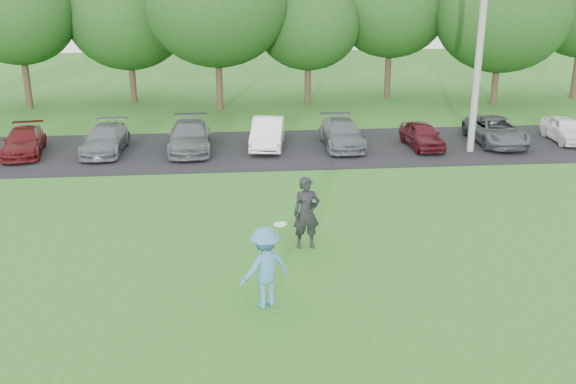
# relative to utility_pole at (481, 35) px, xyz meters

# --- Properties ---
(ground) EXTENTS (100.00, 100.00, 0.00)m
(ground) POSITION_rel_utility_pole_xyz_m (-8.48, -11.81, -4.78)
(ground) COLOR #2B661D
(ground) RESTS_ON ground
(parking_lot) EXTENTS (32.00, 6.50, 0.03)m
(parking_lot) POSITION_rel_utility_pole_xyz_m (-8.48, 1.19, -4.76)
(parking_lot) COLOR black
(parking_lot) RESTS_ON ground
(utility_pole) EXTENTS (0.28, 0.28, 9.55)m
(utility_pole) POSITION_rel_utility_pole_xyz_m (0.00, 0.00, 0.00)
(utility_pole) COLOR gray
(utility_pole) RESTS_ON ground
(frisbee_player) EXTENTS (1.39, 1.17, 2.07)m
(frisbee_player) POSITION_rel_utility_pole_xyz_m (-9.38, -12.33, -3.84)
(frisbee_player) COLOR teal
(frisbee_player) RESTS_ON ground
(camera_bystander) EXTENTS (0.76, 0.53, 1.99)m
(camera_bystander) POSITION_rel_utility_pole_xyz_m (-8.07, -9.20, -3.78)
(camera_bystander) COLOR black
(camera_bystander) RESTS_ON ground
(parked_cars) EXTENTS (28.47, 4.47, 1.22)m
(parked_cars) POSITION_rel_utility_pole_xyz_m (-9.39, 1.21, -4.18)
(parked_cars) COLOR #5C5E64
(parked_cars) RESTS_ON parking_lot
(tree_row) EXTENTS (42.39, 9.85, 8.64)m
(tree_row) POSITION_rel_utility_pole_xyz_m (-6.97, 10.95, 0.13)
(tree_row) COLOR #38281C
(tree_row) RESTS_ON ground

